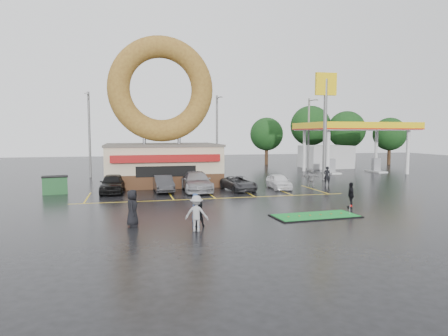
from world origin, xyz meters
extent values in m
plane|color=black|center=(0.00, 0.00, 0.00)|extent=(120.00, 120.00, 0.00)
cube|color=#472B19|center=(-3.00, 13.00, 0.60)|extent=(10.00, 8.00, 1.20)
cube|color=beige|center=(-3.00, 13.00, 2.35)|extent=(10.00, 8.00, 2.30)
cube|color=#59544C|center=(-3.00, 13.00, 3.60)|extent=(10.20, 8.20, 0.20)
cube|color=maroon|center=(-3.00, 8.70, 2.60)|extent=(9.00, 0.60, 0.60)
cylinder|color=slate|center=(-4.60, 13.00, 4.30)|extent=(0.30, 0.30, 1.20)
cylinder|color=slate|center=(-1.40, 13.00, 4.30)|extent=(0.30, 0.30, 1.20)
torus|color=brown|center=(-3.00, 13.00, 8.70)|extent=(9.60, 2.00, 9.60)
cylinder|color=silver|center=(15.00, 15.00, 2.50)|extent=(0.40, 0.40, 5.00)
cylinder|color=silver|center=(25.00, 15.00, 2.50)|extent=(0.40, 0.40, 5.00)
cylinder|color=silver|center=(15.00, 21.00, 2.50)|extent=(0.40, 0.40, 5.00)
cylinder|color=silver|center=(25.00, 21.00, 2.50)|extent=(0.40, 0.40, 5.00)
cube|color=silver|center=(20.00, 18.00, 5.25)|extent=(12.00, 8.00, 0.50)
cube|color=yellow|center=(20.00, 18.00, 5.55)|extent=(12.30, 8.30, 0.70)
cube|color=#99999E|center=(17.00, 18.00, 0.90)|extent=(0.90, 0.60, 1.60)
cube|color=#99999E|center=(23.00, 18.00, 0.90)|extent=(0.90, 0.60, 1.60)
cube|color=silver|center=(20.00, 25.00, 1.50)|extent=(6.00, 5.00, 3.00)
cylinder|color=slate|center=(13.00, 12.00, 5.00)|extent=(0.36, 0.36, 10.00)
cube|color=yellow|center=(13.00, 12.00, 9.50)|extent=(2.20, 0.30, 2.20)
cylinder|color=slate|center=(-10.00, 20.00, 4.50)|extent=(0.24, 0.24, 9.00)
cylinder|color=slate|center=(-10.00, 19.00, 8.70)|extent=(0.12, 2.00, 0.12)
cube|color=slate|center=(-10.00, 18.00, 8.65)|extent=(0.40, 0.18, 0.12)
cylinder|color=slate|center=(4.00, 21.00, 4.50)|extent=(0.24, 0.24, 9.00)
cylinder|color=slate|center=(4.00, 20.00, 8.70)|extent=(0.12, 2.00, 0.12)
cube|color=slate|center=(4.00, 19.00, 8.65)|extent=(0.40, 0.18, 0.12)
cylinder|color=slate|center=(16.00, 22.00, 4.50)|extent=(0.24, 0.24, 9.00)
cylinder|color=slate|center=(16.00, 21.00, 8.70)|extent=(0.12, 2.00, 0.12)
cube|color=slate|center=(16.00, 20.00, 8.65)|extent=(0.40, 0.18, 0.12)
cylinder|color=#332114|center=(26.00, 30.00, 1.44)|extent=(0.50, 0.50, 2.88)
sphere|color=black|center=(26.00, 30.00, 5.20)|extent=(5.60, 5.60, 5.60)
cylinder|color=#332114|center=(32.00, 28.00, 1.26)|extent=(0.50, 0.50, 2.52)
sphere|color=black|center=(32.00, 28.00, 4.55)|extent=(4.90, 4.90, 4.90)
cylinder|color=#332114|center=(22.00, 34.00, 1.62)|extent=(0.50, 0.50, 3.24)
sphere|color=black|center=(22.00, 34.00, 5.85)|extent=(6.30, 6.30, 6.30)
cylinder|color=#332114|center=(14.00, 32.00, 1.26)|extent=(0.50, 0.50, 2.52)
sphere|color=black|center=(14.00, 32.00, 4.55)|extent=(4.90, 4.90, 4.90)
imported|color=black|center=(-7.31, 7.96, 0.75)|extent=(1.97, 4.48, 1.50)
imported|color=#2B2B2D|center=(-3.38, 7.64, 0.66)|extent=(1.54, 4.07, 1.33)
imported|color=#949599|center=(-0.73, 7.39, 0.78)|extent=(2.31, 5.42, 1.56)
imported|color=#303033|center=(2.70, 6.89, 0.58)|extent=(2.49, 4.41, 1.16)
imported|color=white|center=(6.23, 7.02, 0.63)|extent=(1.75, 3.80, 1.26)
imported|color=navy|center=(-2.81, -5.01, 0.85)|extent=(0.74, 0.69, 1.71)
imported|color=black|center=(-2.76, -4.91, 0.82)|extent=(0.92, 0.78, 1.65)
imported|color=#959698|center=(-2.93, -5.80, 0.86)|extent=(1.28, 1.02, 1.73)
imported|color=black|center=(-5.90, -4.02, 0.93)|extent=(0.70, 0.97, 1.86)
imported|color=black|center=(7.52, -2.06, 0.80)|extent=(0.73, 1.02, 1.60)
imported|color=gray|center=(9.43, 7.51, 0.84)|extent=(1.56, 1.30, 1.68)
imported|color=black|center=(11.37, 8.31, 0.85)|extent=(0.73, 0.60, 1.70)
cube|color=#1C4823|center=(-11.61, 8.51, 0.65)|extent=(1.95, 1.45, 1.30)
cube|color=black|center=(4.15, -4.00, 0.03)|extent=(5.02, 2.40, 0.06)
cube|color=#16862F|center=(4.15, -4.00, 0.06)|extent=(4.78, 2.17, 0.03)
cylinder|color=silver|center=(6.17, -4.22, 0.33)|extent=(0.02, 0.02, 0.56)
cube|color=red|center=(6.24, -4.22, 0.56)|extent=(0.14, 0.01, 0.10)
camera|label=1|loc=(-6.02, -24.33, 4.68)|focal=32.00mm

